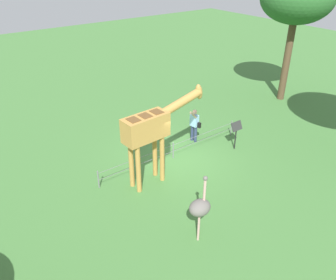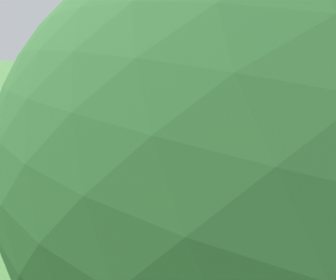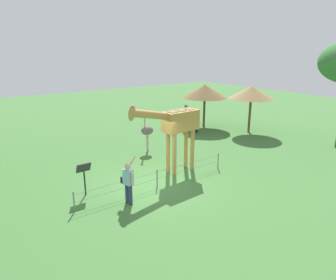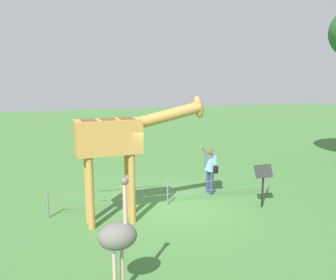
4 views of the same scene
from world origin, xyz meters
name	(u,v)px [view 3 (image 3 of 4)]	position (x,y,z in m)	size (l,w,h in m)	color
ground_plane	(156,185)	(0.00, 0.00, 0.00)	(60.00, 60.00, 0.00)	#427538
giraffe	(176,125)	(-1.57, -0.70, 2.24)	(3.65, 0.81, 3.41)	#BC8942
visitor	(128,181)	(1.68, 0.72, 0.90)	(0.65, 0.57, 1.70)	navy
zebra	(192,115)	(-6.90, -5.83, 1.16)	(0.76, 1.82, 1.66)	black
ostrich	(147,131)	(-2.16, -4.03, 1.18)	(0.70, 0.56, 2.25)	#CC9E93
shade_hut_near	(251,92)	(-9.92, -3.42, 2.69)	(2.98, 2.98, 3.12)	brown
shade_hut_far	(205,91)	(-8.48, -6.34, 2.57)	(3.14, 3.14, 3.04)	brown
info_sign	(84,172)	(2.69, -0.91, 0.95)	(0.56, 0.21, 1.32)	black
wire_fence	(157,177)	(0.00, 0.10, 0.40)	(7.05, 0.05, 0.75)	slate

